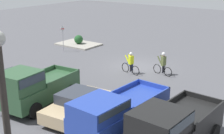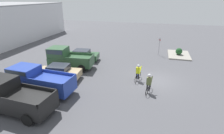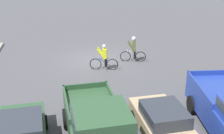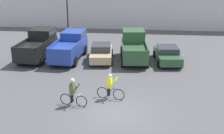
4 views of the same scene
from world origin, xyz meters
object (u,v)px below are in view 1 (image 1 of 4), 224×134
(cyclist_1, at_px, (163,63))
(shrub, at_px, (79,39))
(pickup_truck_2, at_px, (34,87))
(sedan_1, at_px, (11,83))
(pickup_truck_1, at_px, (117,113))
(sedan_0, at_px, (78,104))
(pickup_truck_0, at_px, (173,128))
(fire_lane_sign, at_px, (63,36))
(cyclist_0, at_px, (131,63))

(cyclist_1, relative_size, shrub, 1.96)
(pickup_truck_2, height_order, sedan_1, pickup_truck_2)
(pickup_truck_2, distance_m, sedan_1, 2.94)
(pickup_truck_1, xyz_separation_m, sedan_0, (2.78, -0.34, -0.43))
(pickup_truck_2, relative_size, cyclist_1, 2.88)
(pickup_truck_1, distance_m, shrub, 18.54)
(pickup_truck_0, xyz_separation_m, cyclist_1, (5.07, -9.07, -0.32))
(pickup_truck_2, relative_size, fire_lane_sign, 2.03)
(shrub, bearing_deg, pickup_truck_1, 137.34)
(sedan_1, bearing_deg, pickup_truck_2, 169.63)
(pickup_truck_0, height_order, cyclist_1, pickup_truck_0)
(sedan_1, distance_m, shrub, 13.33)
(pickup_truck_1, xyz_separation_m, cyclist_0, (4.35, -7.99, -0.32))
(pickup_truck_0, relative_size, shrub, 5.90)
(sedan_0, relative_size, pickup_truck_2, 0.87)
(pickup_truck_2, relative_size, shrub, 5.64)
(pickup_truck_0, bearing_deg, fire_lane_sign, -31.48)
(pickup_truck_1, relative_size, shrub, 6.35)
(pickup_truck_2, bearing_deg, pickup_truck_1, -177.82)
(sedan_0, xyz_separation_m, shrub, (10.85, -12.22, -0.11))
(shrub, bearing_deg, sedan_1, 113.21)
(pickup_truck_2, height_order, shrub, pickup_truck_2)
(shrub, bearing_deg, cyclist_1, 163.29)
(cyclist_1, bearing_deg, sedan_1, 55.35)
(cyclist_1, bearing_deg, pickup_truck_0, 119.17)
(pickup_truck_1, distance_m, sedan_1, 8.39)
(pickup_truck_0, distance_m, sedan_1, 11.19)
(pickup_truck_2, height_order, cyclist_1, pickup_truck_2)
(cyclist_0, bearing_deg, shrub, -26.21)
(pickup_truck_0, xyz_separation_m, cyclist_0, (7.15, -7.92, -0.40))
(fire_lane_sign, distance_m, shrub, 2.92)
(pickup_truck_1, bearing_deg, cyclist_0, -61.42)
(pickup_truck_0, distance_m, cyclist_0, 10.68)
(sedan_0, bearing_deg, fire_lane_sign, -42.50)
(pickup_truck_2, bearing_deg, shrub, -57.62)
(pickup_truck_2, bearing_deg, cyclist_1, -109.22)
(pickup_truck_1, height_order, pickup_truck_2, pickup_truck_2)
(pickup_truck_1, bearing_deg, sedan_0, -6.92)
(pickup_truck_1, relative_size, fire_lane_sign, 2.29)
(cyclist_1, relative_size, fire_lane_sign, 0.71)
(pickup_truck_0, height_order, shrub, pickup_truck_0)
(cyclist_0, bearing_deg, pickup_truck_0, 132.08)
(cyclist_1, bearing_deg, shrub, -16.71)
(pickup_truck_2, distance_m, cyclist_0, 8.30)
(pickup_truck_2, xyz_separation_m, cyclist_1, (-3.26, -9.36, -0.33))
(pickup_truck_1, distance_m, fire_lane_sign, 16.40)
(pickup_truck_1, bearing_deg, fire_lane_sign, -36.81)
(pickup_truck_1, xyz_separation_m, fire_lane_sign, (13.13, -9.83, 0.36))
(pickup_truck_2, distance_m, fire_lane_sign, 12.59)
(sedan_0, distance_m, fire_lane_sign, 14.07)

